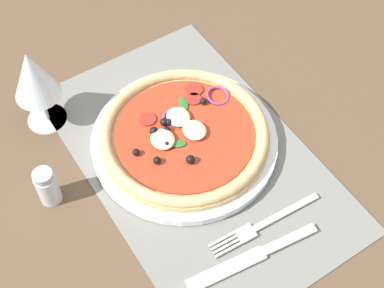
{
  "coord_description": "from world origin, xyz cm",
  "views": [
    {
      "loc": [
        -39.89,
        26.54,
        71.17
      ],
      "look_at": [
        0.93,
        0.0,
        2.78
      ],
      "focal_mm": 51.65,
      "sensor_mm": 36.0,
      "label": 1
    }
  ],
  "objects_px": {
    "knife": "(252,257)",
    "wine_glass": "(33,76)",
    "pizza": "(186,133)",
    "plate": "(186,140)",
    "pepper_shaker": "(47,187)",
    "fork": "(260,226)"
  },
  "relations": [
    {
      "from": "knife",
      "to": "pepper_shaker",
      "type": "bearing_deg",
      "value": -44.66
    },
    {
      "from": "knife",
      "to": "wine_glass",
      "type": "height_order",
      "value": "wine_glass"
    },
    {
      "from": "fork",
      "to": "knife",
      "type": "height_order",
      "value": "knife"
    },
    {
      "from": "pepper_shaker",
      "to": "pizza",
      "type": "bearing_deg",
      "value": -96.55
    },
    {
      "from": "knife",
      "to": "pizza",
      "type": "bearing_deg",
      "value": -91.19
    },
    {
      "from": "pizza",
      "to": "wine_glass",
      "type": "bearing_deg",
      "value": 44.7
    },
    {
      "from": "fork",
      "to": "knife",
      "type": "relative_size",
      "value": 0.9
    },
    {
      "from": "fork",
      "to": "wine_glass",
      "type": "xyz_separation_m",
      "value": [
        0.35,
        0.17,
        0.1
      ]
    },
    {
      "from": "plate",
      "to": "knife",
      "type": "distance_m",
      "value": 0.22
    },
    {
      "from": "plate",
      "to": "wine_glass",
      "type": "height_order",
      "value": "wine_glass"
    },
    {
      "from": "knife",
      "to": "pepper_shaker",
      "type": "xyz_separation_m",
      "value": [
        0.24,
        0.19,
        0.03
      ]
    },
    {
      "from": "plate",
      "to": "wine_glass",
      "type": "relative_size",
      "value": 1.96
    },
    {
      "from": "plate",
      "to": "wine_glass",
      "type": "bearing_deg",
      "value": 44.62
    },
    {
      "from": "wine_glass",
      "to": "plate",
      "type": "bearing_deg",
      "value": -135.38
    },
    {
      "from": "plate",
      "to": "pepper_shaker",
      "type": "relative_size",
      "value": 4.35
    },
    {
      "from": "knife",
      "to": "pepper_shaker",
      "type": "distance_m",
      "value": 0.31
    },
    {
      "from": "plate",
      "to": "wine_glass",
      "type": "distance_m",
      "value": 0.25
    },
    {
      "from": "pizza",
      "to": "knife",
      "type": "bearing_deg",
      "value": 171.87
    },
    {
      "from": "wine_glass",
      "to": "pepper_shaker",
      "type": "xyz_separation_m",
      "value": [
        -0.14,
        0.06,
        -0.07
      ]
    },
    {
      "from": "pepper_shaker",
      "to": "wine_glass",
      "type": "bearing_deg",
      "value": -22.08
    },
    {
      "from": "wine_glass",
      "to": "knife",
      "type": "bearing_deg",
      "value": -160.69
    },
    {
      "from": "wine_glass",
      "to": "fork",
      "type": "bearing_deg",
      "value": -153.76
    }
  ]
}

